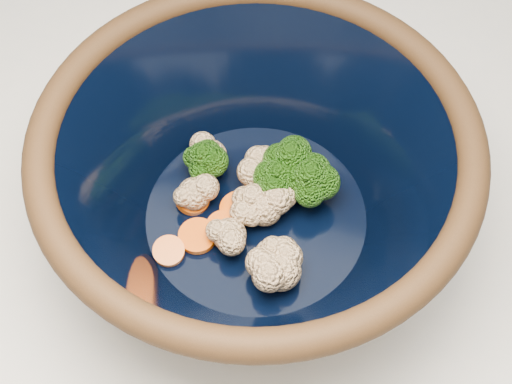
{
  "coord_description": "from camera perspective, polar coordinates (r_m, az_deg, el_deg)",
  "views": [
    {
      "loc": [
        0.04,
        -0.22,
        1.47
      ],
      "look_at": [
        -0.05,
        0.09,
        0.97
      ],
      "focal_mm": 50.0,
      "sensor_mm": 36.0,
      "label": 1
    }
  ],
  "objects": [
    {
      "name": "mixing_bowl",
      "position": [
        0.58,
        0.0,
        0.79
      ],
      "size": [
        0.37,
        0.37,
        0.15
      ],
      "rotation": [
        0.0,
        0.0,
        -0.11
      ],
      "color": "black",
      "rests_on": "counter"
    },
    {
      "name": "vegetable_pile",
      "position": [
        0.61,
        0.51,
        -0.12
      ],
      "size": [
        0.14,
        0.14,
        0.06
      ],
      "color": "#608442",
      "rests_on": "mixing_bowl"
    }
  ]
}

